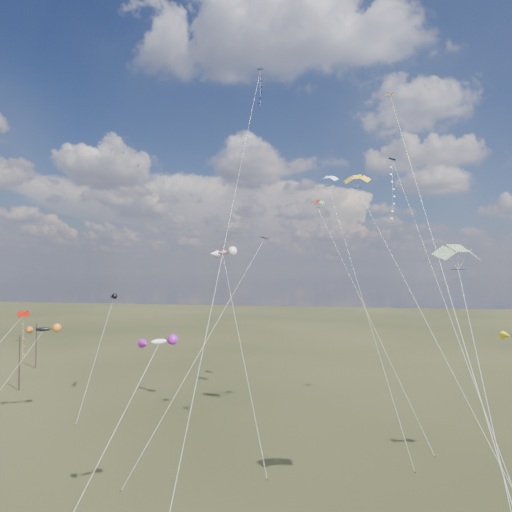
% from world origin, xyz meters
% --- Properties ---
extents(utility_pole_near, '(1.40, 0.20, 8.00)m').
position_xyz_m(utility_pole_near, '(-38.00, 30.00, 4.09)').
color(utility_pole_near, black).
rests_on(utility_pole_near, ground).
extents(utility_pole_far, '(1.40, 0.20, 8.00)m').
position_xyz_m(utility_pole_far, '(-46.00, 44.00, 4.09)').
color(utility_pole_far, black).
rests_on(utility_pole_far, ground).
extents(diamond_navy_tall, '(1.23, 33.49, 43.22)m').
position_xyz_m(diamond_navy_tall, '(-1.28, 23.93, 36.96)').
color(diamond_navy_tall, '#0D1052').
rests_on(diamond_navy_tall, ground).
extents(diamond_black_mid, '(9.46, 14.86, 21.12)m').
position_xyz_m(diamond_black_mid, '(-1.91, 14.88, 14.79)').
color(diamond_black_mid, black).
rests_on(diamond_black_mid, ground).
extents(diamond_red_low, '(6.60, 10.06, 13.12)m').
position_xyz_m(diamond_red_low, '(-24.41, 13.11, 10.36)').
color(diamond_red_low, '#9D0901').
rests_on(diamond_red_low, ground).
extents(diamond_navy_right, '(6.37, 23.07, 29.33)m').
position_xyz_m(diamond_navy_right, '(14.42, 19.41, 24.58)').
color(diamond_navy_right, '#0D1B49').
rests_on(diamond_navy_right, ground).
extents(diamond_orange_center, '(3.88, 28.32, 32.38)m').
position_xyz_m(diamond_orange_center, '(14.31, 0.64, 20.82)').
color(diamond_orange_center, orange).
rests_on(diamond_orange_center, ground).
extents(parafoil_yellow, '(12.61, 15.23, 27.94)m').
position_xyz_m(parafoil_yellow, '(10.49, 19.56, 27.14)').
color(parafoil_yellow, yellow).
rests_on(parafoil_yellow, ground).
extents(parafoil_blue_white, '(9.37, 16.05, 29.71)m').
position_xyz_m(parafoil_blue_white, '(7.08, 28.03, 28.96)').
color(parafoil_blue_white, blue).
rests_on(parafoil_blue_white, ground).
extents(parafoil_striped, '(3.47, 11.52, 19.66)m').
position_xyz_m(parafoil_striped, '(16.66, 3.21, 18.86)').
color(parafoil_striped, '#D7B905').
rests_on(parafoil_striped, ground).
extents(parafoil_tricolor, '(13.18, 17.91, 27.53)m').
position_xyz_m(parafoil_tricolor, '(5.44, 33.81, 26.74)').
color(parafoil_tricolor, yellow).
rests_on(parafoil_tricolor, ground).
extents(novelty_black_orange, '(4.23, 10.47, 11.11)m').
position_xyz_m(novelty_black_orange, '(-26.13, 19.21, 10.51)').
color(novelty_black_orange, black).
rests_on(novelty_black_orange, ground).
extents(novelty_orange_black, '(2.23, 11.32, 14.42)m').
position_xyz_m(novelty_orange_black, '(-21.85, 27.90, 13.90)').
color(novelty_orange_black, orange).
rests_on(novelty_orange_black, ground).
extents(novelty_white_purple, '(5.32, 7.82, 12.95)m').
position_xyz_m(novelty_white_purple, '(-3.26, 0.75, 12.47)').
color(novelty_white_purple, white).
rests_on(novelty_white_purple, ground).
extents(novelty_redwhite_stripe, '(10.05, 16.53, 20.32)m').
position_xyz_m(novelty_redwhite_stripe, '(-5.42, 24.34, 19.60)').
color(novelty_redwhite_stripe, red).
rests_on(novelty_redwhite_stripe, ground).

